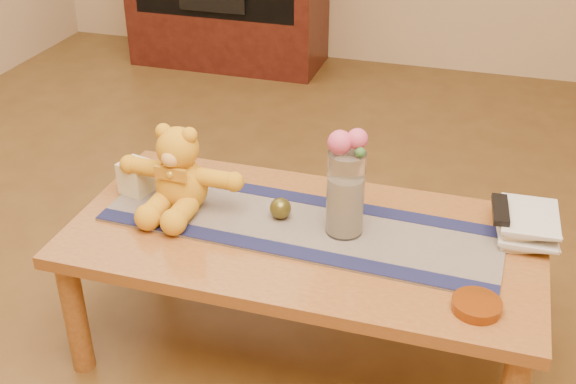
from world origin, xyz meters
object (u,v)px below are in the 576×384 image
(book_bottom, at_px, (497,229))
(amber_dish, at_px, (477,305))
(teddy_bear, at_px, (180,168))
(pillar_candle, at_px, (136,177))
(bronze_ball, at_px, (280,208))
(glass_vase, at_px, (345,193))
(tv_remote, at_px, (500,210))

(book_bottom, bearing_deg, amber_dish, -102.85)
(teddy_bear, xyz_separation_m, pillar_candle, (-0.18, 0.04, -0.08))
(teddy_bear, distance_m, bronze_ball, 0.33)
(book_bottom, relative_size, amber_dish, 1.75)
(teddy_bear, relative_size, glass_vase, 1.47)
(glass_vase, bearing_deg, bronze_ball, 175.29)
(teddy_bear, distance_m, pillar_candle, 0.20)
(amber_dish, bearing_deg, pillar_candle, 165.61)
(pillar_candle, distance_m, book_bottom, 1.14)
(teddy_bear, bearing_deg, book_bottom, 9.63)
(teddy_bear, height_order, pillar_candle, teddy_bear)
(glass_vase, relative_size, bronze_ball, 3.94)
(glass_vase, bearing_deg, tv_remote, 16.40)
(bronze_ball, xyz_separation_m, tv_remote, (0.64, 0.11, 0.04))
(amber_dish, bearing_deg, book_bottom, 85.29)
(teddy_bear, height_order, book_bottom, teddy_bear)
(teddy_bear, distance_m, tv_remote, 0.96)
(amber_dish, bearing_deg, glass_vase, 148.56)
(glass_vase, xyz_separation_m, amber_dish, (0.40, -0.25, -0.12))
(glass_vase, distance_m, bronze_ball, 0.22)
(pillar_candle, height_order, book_bottom, pillar_candle)
(pillar_candle, distance_m, tv_remote, 1.14)
(pillar_candle, relative_size, amber_dish, 0.83)
(pillar_candle, distance_m, glass_vase, 0.70)
(bronze_ball, distance_m, book_bottom, 0.65)
(pillar_candle, height_order, glass_vase, glass_vase)
(pillar_candle, relative_size, bronze_ball, 1.60)
(amber_dish, bearing_deg, teddy_bear, 165.00)
(glass_vase, bearing_deg, book_bottom, 17.63)
(glass_vase, xyz_separation_m, tv_remote, (0.44, 0.13, -0.05))
(amber_dish, bearing_deg, bronze_ball, 156.51)
(book_bottom, bearing_deg, tv_remote, -93.00)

